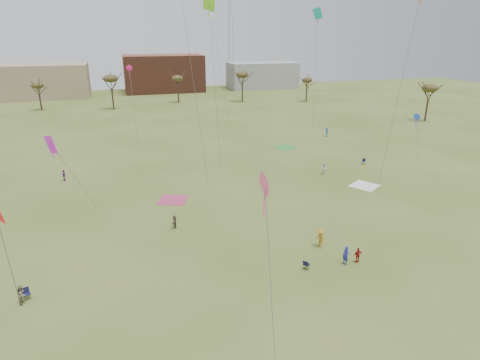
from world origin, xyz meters
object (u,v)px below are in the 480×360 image
object	(u,v)px
camp_chair_left	(27,296)
camp_chair_center	(306,266)
camp_chair_right	(363,163)
radio_tower	(230,32)
flyer_near_right	(346,255)
spectator_fore_a	(358,255)

from	to	relation	value
camp_chair_left	camp_chair_center	world-z (taller)	same
camp_chair_left	camp_chair_right	bearing A→B (deg)	4.14
camp_chair_left	radio_tower	world-z (taller)	radio_tower
flyer_near_right	camp_chair_center	xyz separation A→B (m)	(-3.55, 0.26, -0.58)
flyer_near_right	camp_chair_center	bearing A→B (deg)	-112.17
flyer_near_right	camp_chair_center	size ratio (longest dim) A/B	1.94
camp_chair_left	camp_chair_center	size ratio (longest dim) A/B	1.00
spectator_fore_a	radio_tower	xyz separation A→B (m)	(21.87, 121.63, 18.50)
radio_tower	flyer_near_right	bearing A→B (deg)	-100.73
flyer_near_right	radio_tower	world-z (taller)	radio_tower
spectator_fore_a	camp_chair_center	xyz separation A→B (m)	(-4.71, 0.32, -0.45)
spectator_fore_a	camp_chair_center	bearing A→B (deg)	-4.42
camp_chair_left	camp_chair_center	xyz separation A→B (m)	(21.97, -2.29, 0.00)
flyer_near_right	camp_chair_left	bearing A→B (deg)	-113.63
camp_chair_right	radio_tower	distance (m)	99.19
camp_chair_left	camp_chair_right	xyz separation A→B (m)	(43.00, 21.81, 0.00)
camp_chair_left	camp_chair_center	bearing A→B (deg)	-28.70
camp_chair_center	radio_tower	world-z (taller)	radio_tower
camp_chair_center	camp_chair_right	size ratio (longest dim) A/B	1.00
spectator_fore_a	flyer_near_right	bearing A→B (deg)	-3.38
camp_chair_right	camp_chair_center	bearing A→B (deg)	-90.27
camp_chair_right	radio_tower	xyz separation A→B (m)	(5.56, 97.20, 18.95)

